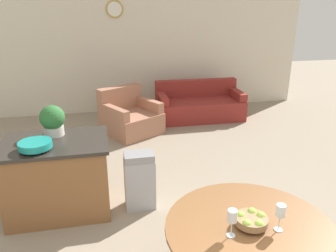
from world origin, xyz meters
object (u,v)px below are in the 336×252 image
dining_table (249,245)px  teal_bowl (35,145)px  potted_plant (53,120)px  armchair (130,118)px  kitchen_island (58,176)px  fruit_bowl (251,220)px  trash_bin (140,181)px  wine_glass_left (232,217)px  wine_glass_right (281,212)px  couch (199,106)px

dining_table → teal_bowl: 2.30m
teal_bowl → potted_plant: 0.44m
armchair → kitchen_island: bearing=-143.4°
teal_bowl → potted_plant: bearing=70.3°
fruit_bowl → trash_bin: fruit_bowl is taller
kitchen_island → armchair: (1.06, 2.40, -0.16)m
fruit_bowl → kitchen_island: bearing=133.4°
wine_glass_left → teal_bowl: 2.18m
wine_glass_right → kitchen_island: wine_glass_right is taller
kitchen_island → teal_bowl: (-0.15, -0.20, 0.50)m
teal_bowl → kitchen_island: bearing=52.6°
potted_plant → couch: 3.88m
couch → armchair: size_ratio=1.45×
teal_bowl → trash_bin: (1.08, 0.08, -0.59)m
fruit_bowl → wine_glass_right: (0.18, -0.08, 0.10)m
couch → armchair: bearing=-159.8°
wine_glass_left → teal_bowl: size_ratio=0.63×
dining_table → fruit_bowl: fruit_bowl is taller
fruit_bowl → kitchen_island: (-1.58, 1.67, -0.36)m
trash_bin → armchair: armchair is taller
potted_plant → wine_glass_right: bearing=-47.7°
fruit_bowl → trash_bin: size_ratio=0.35×
teal_bowl → couch: teal_bowl is taller
wine_glass_left → potted_plant: size_ratio=0.60×
fruit_bowl → armchair: fruit_bowl is taller
wine_glass_right → couch: 4.82m
wine_glass_right → teal_bowl: 2.46m
wine_glass_left → trash_bin: 1.77m
potted_plant → fruit_bowl: bearing=-49.6°
fruit_bowl → teal_bowl: (-1.74, 1.47, 0.14)m
dining_table → couch: size_ratio=0.71×
teal_bowl → potted_plant: potted_plant is taller
wine_glass_left → couch: bearing=75.5°
fruit_bowl → teal_bowl: 2.28m
dining_table → potted_plant: bearing=130.4°
couch → wine_glass_left: bearing=-103.6°
fruit_bowl → couch: (1.03, 4.62, -0.53)m
kitchen_island → armchair: kitchen_island is taller
dining_table → wine_glass_left: size_ratio=5.96×
couch → dining_table: bearing=-101.6°
kitchen_island → couch: bearing=48.5°
fruit_bowl → couch: 4.76m
dining_table → potted_plant: (-1.59, 1.87, 0.49)m
dining_table → couch: couch is taller
fruit_bowl → teal_bowl: size_ratio=0.72×
potted_plant → couch: bearing=46.4°
dining_table → wine_glass_right: 0.38m
kitchen_island → dining_table: bearing=-46.7°
wine_glass_right → teal_bowl: (-1.92, 1.55, 0.03)m
dining_table → wine_glass_right: size_ratio=5.96×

